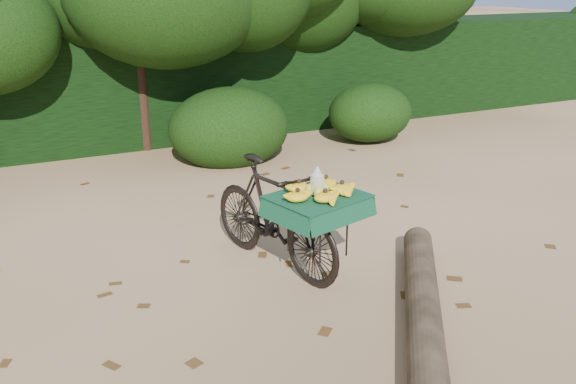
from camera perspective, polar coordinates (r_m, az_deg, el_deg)
name	(u,v)px	position (r m, az deg, el deg)	size (l,w,h in m)	color
ground	(243,317)	(5.14, -4.21, -11.62)	(80.00, 80.00, 0.00)	tan
vendor_bicycle	(275,214)	(5.72, -1.23, -2.09)	(1.08, 1.90, 1.07)	black
fallen_log	(426,348)	(4.62, 12.80, -14.02)	(0.28, 0.28, 3.85)	brown
hedge_backdrop	(101,88)	(10.67, -17.12, 9.28)	(26.00, 1.80, 1.80)	black
tree_row	(56,24)	(9.68, -20.88, 14.48)	(14.50, 2.00, 4.00)	black
bush_clumps	(164,139)	(8.94, -11.55, 4.90)	(8.80, 1.70, 0.90)	black
leaf_litter	(217,283)	(5.67, -6.67, -8.45)	(7.00, 7.30, 0.01)	#503215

